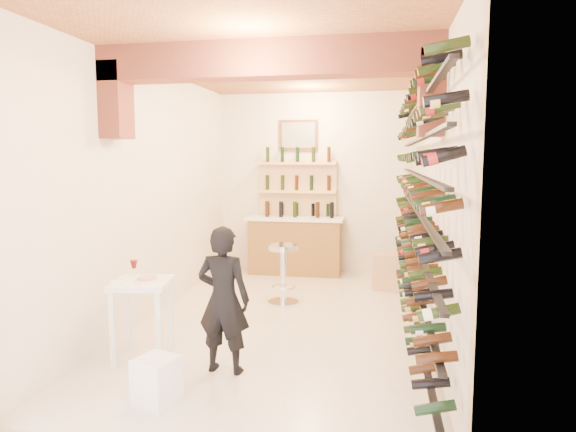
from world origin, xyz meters
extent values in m
plane|color=beige|center=(0.00, 0.00, 0.00)|extent=(6.00, 6.00, 0.00)
cube|color=silver|center=(0.00, 3.00, 1.60)|extent=(3.50, 0.02, 3.20)
cube|color=silver|center=(0.00, -3.00, 1.60)|extent=(3.50, 0.02, 3.20)
cube|color=silver|center=(-1.75, 0.00, 1.60)|extent=(0.02, 6.00, 3.20)
cube|color=silver|center=(1.75, 0.00, 1.60)|extent=(0.02, 6.00, 3.20)
cube|color=#A8663B|center=(0.00, 0.00, 3.20)|extent=(3.50, 6.00, 0.02)
cube|color=#AB523B|center=(0.00, -1.00, 3.02)|extent=(3.50, 0.35, 0.36)
cube|color=#AB523B|center=(-1.63, -1.00, 2.65)|extent=(0.24, 0.35, 0.80)
cube|color=#AB523B|center=(1.63, -1.00, 2.65)|extent=(0.24, 0.35, 0.80)
cube|color=black|center=(1.59, 0.00, 0.25)|extent=(0.06, 5.70, 0.03)
cube|color=black|center=(1.59, 0.00, 0.65)|extent=(0.06, 5.70, 0.03)
cube|color=black|center=(1.59, 0.00, 1.05)|extent=(0.06, 5.70, 0.03)
cube|color=black|center=(1.59, 0.00, 1.45)|extent=(0.06, 5.70, 0.03)
cube|color=black|center=(1.59, 0.00, 1.85)|extent=(0.06, 5.70, 0.03)
cube|color=black|center=(1.59, 0.00, 2.25)|extent=(0.06, 5.70, 0.03)
cube|color=black|center=(1.59, 0.00, 2.65)|extent=(0.06, 5.70, 0.03)
cube|color=olive|center=(-0.30, 2.65, 0.48)|extent=(1.60, 0.55, 0.96)
cube|color=white|center=(-0.30, 2.65, 0.98)|extent=(1.70, 0.62, 0.05)
cube|color=#E3BA7F|center=(-0.30, 2.92, 1.00)|extent=(1.40, 0.10, 2.00)
cube|color=#E3BA7F|center=(-0.30, 2.82, 0.45)|extent=(1.40, 0.28, 0.04)
cube|color=#E3BA7F|center=(-0.30, 2.82, 0.95)|extent=(1.40, 0.28, 0.04)
cube|color=#E3BA7F|center=(-0.30, 2.82, 1.45)|extent=(1.40, 0.28, 0.04)
cube|color=#E3BA7F|center=(-0.30, 2.82, 1.95)|extent=(1.40, 0.28, 0.04)
cube|color=brown|center=(-0.30, 2.97, 2.45)|extent=(0.70, 0.04, 0.55)
cube|color=#99998C|center=(-0.30, 2.94, 2.45)|extent=(0.60, 0.01, 0.45)
cube|color=white|center=(-1.19, -1.43, 0.79)|extent=(0.65, 0.65, 0.05)
cube|color=white|center=(-1.37, -1.70, 0.38)|extent=(0.05, 0.05, 0.76)
cube|color=white|center=(-0.93, -1.62, 0.38)|extent=(0.05, 0.05, 0.76)
cube|color=white|center=(-1.45, -1.25, 0.38)|extent=(0.05, 0.05, 0.76)
cube|color=white|center=(-1.00, -1.17, 0.38)|extent=(0.05, 0.05, 0.76)
cylinder|color=white|center=(-1.13, -1.41, 0.82)|extent=(0.26, 0.26, 0.02)
cylinder|color=#BF7266|center=(-1.13, -1.41, 0.84)|extent=(0.19, 0.19, 0.02)
cube|color=white|center=(-1.38, -1.56, 0.82)|extent=(0.18, 0.18, 0.02)
cylinder|color=white|center=(-1.35, -1.27, 0.81)|extent=(0.08, 0.08, 0.00)
cylinder|color=white|center=(-1.35, -1.27, 0.87)|extent=(0.01, 0.01, 0.10)
cone|color=#570807|center=(-1.35, -1.27, 0.94)|extent=(0.08, 0.08, 0.09)
cube|color=white|center=(-0.63, -2.31, 0.20)|extent=(0.39, 0.39, 0.39)
imported|color=black|center=(-0.28, -1.59, 0.71)|extent=(0.54, 0.38, 1.42)
cylinder|color=silver|center=(-0.15, 0.75, 0.02)|extent=(0.44, 0.44, 0.03)
cylinder|color=silver|center=(-0.15, 0.75, 0.40)|extent=(0.09, 0.09, 0.76)
cylinder|color=silver|center=(-0.15, 0.75, 0.81)|extent=(0.41, 0.41, 0.08)
torus|color=silver|center=(-0.15, 0.75, 0.24)|extent=(0.33, 0.33, 0.03)
cube|color=tan|center=(1.33, 1.82, 0.14)|extent=(0.53, 0.41, 0.29)
cube|color=tan|center=(1.33, 1.82, 0.42)|extent=(0.49, 0.35, 0.27)
camera|label=1|loc=(1.17, -6.09, 2.04)|focal=31.58mm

